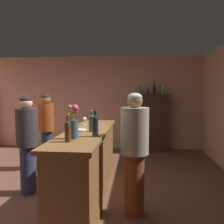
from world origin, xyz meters
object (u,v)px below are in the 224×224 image
Objects in this scene: wine_bottle_pinot at (91,122)px; patron_redhead at (27,141)px; wine_bottle_riesling at (95,125)px; bar_counter at (88,165)px; display_bottle_midleft at (148,90)px; wine_glass_mid at (76,128)px; display_bottle_midright at (161,89)px; wine_bottle_merlot at (68,130)px; cheese_plate at (80,130)px; display_cabinet at (151,122)px; display_bottle_left at (141,89)px; wine_glass_front at (85,119)px; bartender at (135,149)px; flower_arrangement at (74,123)px; display_bottle_center at (154,89)px; patron_tall at (46,127)px.

patron_redhead reaches higher than wine_bottle_pinot.
wine_bottle_riesling is (0.11, -0.35, 0.01)m from wine_bottle_pinot.
display_bottle_midleft reaches higher than bar_counter.
wine_bottle_pinot is 0.37m from wine_glass_mid.
display_bottle_midright reaches higher than wine_bottle_pinot.
display_bottle_midleft is (1.11, 3.86, 0.49)m from wine_bottle_merlot.
wine_bottle_riesling reaches higher than cheese_plate.
bar_counter is 3.27m from display_cabinet.
wine_glass_front is at bearing -112.42° from display_bottle_left.
flower_arrangement is at bearing 19.70° from bartender.
display_bottle_center is at bearing 70.26° from wine_bottle_pinot.
display_bottle_midleft is (0.18, 0.00, -0.03)m from display_bottle_left.
display_bottle_center is 0.19m from display_bottle_midright.
display_bottle_left is (0.67, 3.52, 0.50)m from wine_bottle_riesling.
wine_glass_front is 0.40× the size of display_bottle_center.
display_bottle_midright reaches higher than bar_counter.
display_bottle_center is (1.27, 3.51, 0.55)m from wine_glass_mid.
display_cabinet is 4.91× the size of wine_bottle_merlot.
display_bottle_center is (0.09, 0.00, 0.90)m from display_cabinet.
wine_bottle_riesling is at bearing -106.19° from display_bottle_center.
display_bottle_left is 1.24× the size of display_bottle_midleft.
wine_bottle_merlot reaches higher than wine_bottle_pinot.
display_bottle_center is (1.22, 3.05, 1.18)m from bar_counter.
patron_redhead is (-0.83, -0.43, -0.30)m from wine_glass_front.
bar_counter is 18.54× the size of wine_glass_front.
display_bottle_center is at bearing 78.48° from patron_redhead.
wine_bottle_pinot is 0.91× the size of display_bottle_left.
flower_arrangement is at bearing -93.20° from bar_counter.
cheese_plate is at bearing -84.84° from wine_glass_front.
display_bottle_midleft is at bearing 180.00° from display_cabinet.
wine_bottle_merlot reaches higher than wine_glass_front.
display_bottle_left reaches higher than display_bottle_midright.
patron_redhead reaches higher than cheese_plate.
display_bottle_midright is (1.32, 3.17, 0.51)m from wine_bottle_pinot.
display_bottle_center is at bearing 71.21° from flower_arrangement.
cheese_plate is 0.12× the size of patron_redhead.
wine_glass_front is 1.28m from patron_tall.
bar_counter is 1.62× the size of patron_redhead.
wine_glass_mid is 1.15m from patron_redhead.
display_bottle_midright reaches higher than bartender.
display_bottle_midright is at bearing -102.93° from bartender.
wine_bottle_merlot is 0.94× the size of display_bottle_left.
patron_tall is at bearing -43.44° from bartender.
bartender is at bearing 22.60° from patron_tall.
wine_bottle_riesling is 0.96× the size of display_bottle_left.
bartender is (0.69, -0.36, 0.35)m from bar_counter.
display_cabinet is at bearing 71.32° from wine_glass_mid.
bar_counter is at bearing -73.36° from wine_glass_front.
wine_bottle_pinot is 1.63× the size of cheese_plate.
display_bottle_center is at bearing 73.81° from wine_bottle_riesling.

